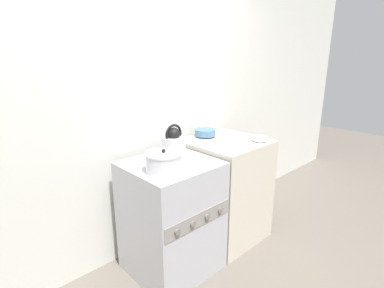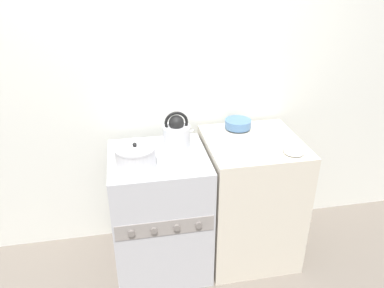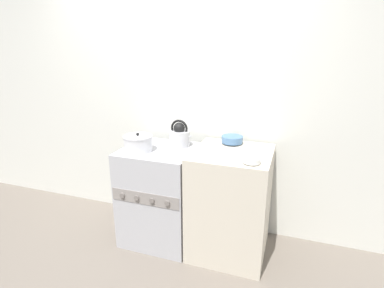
{
  "view_description": "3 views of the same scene",
  "coord_description": "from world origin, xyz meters",
  "px_view_note": "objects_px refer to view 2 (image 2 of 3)",
  "views": [
    {
      "loc": [
        -1.33,
        -1.34,
        1.7
      ],
      "look_at": [
        0.22,
        0.3,
        1.02
      ],
      "focal_mm": 28.0,
      "sensor_mm": 36.0,
      "label": 1
    },
    {
      "loc": [
        -0.18,
        -1.87,
        2.09
      ],
      "look_at": [
        0.23,
        0.29,
        1.0
      ],
      "focal_mm": 35.0,
      "sensor_mm": 36.0,
      "label": 2
    },
    {
      "loc": [
        1.13,
        -2.03,
        1.78
      ],
      "look_at": [
        0.32,
        0.3,
        1.0
      ],
      "focal_mm": 28.0,
      "sensor_mm": 36.0,
      "label": 3
    }
  ],
  "objects_px": {
    "cooking_pot": "(136,157)",
    "small_ceramic_bowl": "(294,150)",
    "stove": "(160,213)",
    "enamel_bowl": "(238,124)",
    "kettle": "(177,133)"
  },
  "relations": [
    {
      "from": "cooking_pot",
      "to": "small_ceramic_bowl",
      "type": "distance_m",
      "value": 1.01
    },
    {
      "from": "stove",
      "to": "enamel_bowl",
      "type": "relative_size",
      "value": 4.81
    },
    {
      "from": "stove",
      "to": "cooking_pot",
      "type": "relative_size",
      "value": 3.57
    },
    {
      "from": "cooking_pot",
      "to": "enamel_bowl",
      "type": "height_order",
      "value": "cooking_pot"
    },
    {
      "from": "enamel_bowl",
      "to": "small_ceramic_bowl",
      "type": "xyz_separation_m",
      "value": [
        0.24,
        -0.44,
        -0.01
      ]
    },
    {
      "from": "cooking_pot",
      "to": "enamel_bowl",
      "type": "distance_m",
      "value": 0.84
    },
    {
      "from": "stove",
      "to": "small_ceramic_bowl",
      "type": "bearing_deg",
      "value": -12.9
    },
    {
      "from": "kettle",
      "to": "enamel_bowl",
      "type": "bearing_deg",
      "value": 12.7
    },
    {
      "from": "stove",
      "to": "enamel_bowl",
      "type": "xyz_separation_m",
      "value": [
        0.62,
        0.24,
        0.54
      ]
    },
    {
      "from": "stove",
      "to": "cooking_pot",
      "type": "xyz_separation_m",
      "value": [
        -0.15,
        -0.11,
        0.53
      ]
    },
    {
      "from": "small_ceramic_bowl",
      "to": "enamel_bowl",
      "type": "bearing_deg",
      "value": 118.81
    },
    {
      "from": "kettle",
      "to": "enamel_bowl",
      "type": "xyz_separation_m",
      "value": [
        0.47,
        0.11,
        -0.02
      ]
    },
    {
      "from": "cooking_pot",
      "to": "stove",
      "type": "bearing_deg",
      "value": 36.8
    },
    {
      "from": "stove",
      "to": "kettle",
      "type": "relative_size",
      "value": 3.66
    },
    {
      "from": "enamel_bowl",
      "to": "cooking_pot",
      "type": "bearing_deg",
      "value": -155.31
    }
  ]
}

